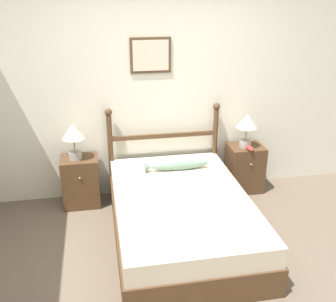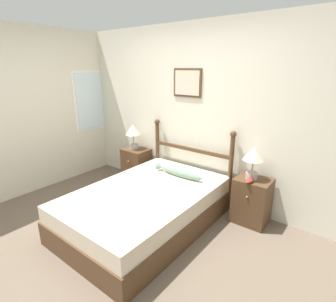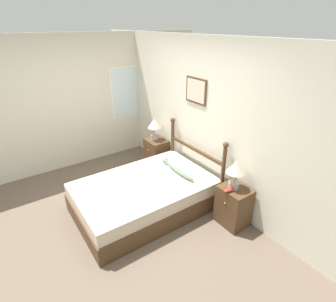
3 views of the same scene
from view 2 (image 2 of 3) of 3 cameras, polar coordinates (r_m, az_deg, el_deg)
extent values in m
plane|color=brown|center=(3.22, -12.54, -19.86)|extent=(16.00, 16.00, 0.00)
cube|color=beige|center=(3.93, 5.94, 7.89)|extent=(6.40, 0.06, 2.55)
cube|color=#4C3823|center=(3.91, 4.24, 14.58)|extent=(0.47, 0.02, 0.40)
cube|color=beige|center=(3.90, 4.14, 14.58)|extent=(0.41, 0.01, 0.34)
cube|color=beige|center=(4.50, -31.58, 6.63)|extent=(0.06, 6.40, 2.55)
cube|color=white|center=(5.17, -15.96, 10.46)|extent=(0.01, 0.81, 1.08)
cube|color=silver|center=(5.17, -15.91, 10.45)|extent=(0.01, 0.73, 1.00)
cube|color=#4C331E|center=(3.47, -4.75, -13.58)|extent=(1.37, 2.09, 0.29)
cube|color=beige|center=(3.35, -4.86, -9.99)|extent=(1.33, 2.05, 0.20)
cylinder|color=#4C331E|center=(4.39, -2.28, -0.96)|extent=(0.06, 0.06, 1.07)
sphere|color=#4C331E|center=(4.24, -2.38, 6.36)|extent=(0.09, 0.09, 0.09)
cylinder|color=#4C331E|center=(3.73, 13.38, -4.92)|extent=(0.06, 0.06, 1.07)
sphere|color=#4C331E|center=(3.56, 14.03, 3.60)|extent=(0.09, 0.09, 0.09)
cube|color=#4C331E|center=(3.95, 4.99, 0.38)|extent=(1.31, 0.04, 0.05)
cube|color=#4C331E|center=(4.62, -6.84, -3.15)|extent=(0.43, 0.36, 0.61)
sphere|color=tan|center=(4.45, -8.63, -2.23)|extent=(0.02, 0.02, 0.02)
cube|color=#4C331E|center=(3.60, 17.74, -10.25)|extent=(0.43, 0.36, 0.61)
sphere|color=tan|center=(3.38, 16.78, -9.55)|extent=(0.02, 0.02, 0.02)
cylinder|color=gray|center=(4.52, -7.47, 1.00)|extent=(0.15, 0.15, 0.09)
cylinder|color=gray|center=(4.48, -7.53, 2.55)|extent=(0.02, 0.02, 0.17)
cone|color=beige|center=(4.44, -7.62, 4.66)|extent=(0.26, 0.26, 0.17)
cylinder|color=gray|center=(3.45, 17.74, -5.15)|extent=(0.15, 0.15, 0.09)
cylinder|color=gray|center=(3.40, 17.94, -3.19)|extent=(0.02, 0.02, 0.17)
cone|color=beige|center=(3.35, 18.21, -0.48)|extent=(0.26, 0.26, 0.17)
ellipsoid|color=maroon|center=(3.37, 17.42, -6.05)|extent=(0.08, 0.20, 0.05)
cylinder|color=#997F56|center=(3.34, 17.55, -4.78)|extent=(0.01, 0.01, 0.11)
ellipsoid|color=gray|center=(3.63, 2.84, -4.74)|extent=(0.67, 0.11, 0.13)
cone|color=gray|center=(3.84, -1.70, -3.44)|extent=(0.08, 0.11, 0.11)
camera|label=1|loc=(3.11, -80.04, 12.66)|focal=42.00mm
camera|label=3|loc=(1.33, 110.74, 29.74)|focal=28.00mm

